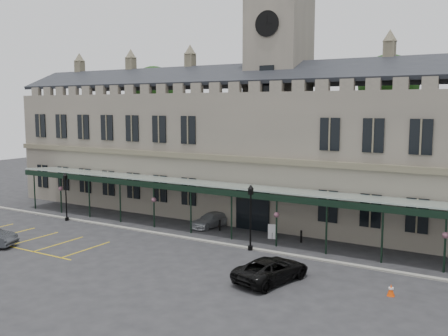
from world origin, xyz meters
The scene contains 16 objects.
ground centered at (0.00, 0.00, 0.00)m, with size 140.00×140.00×0.00m, color #252527.
station_building centered at (0.00, 15.91, 6.47)m, with size 60.00×10.36×17.30m.
clock_tower centered at (0.00, 16.00, 13.11)m, with size 5.60×5.60×24.80m.
canopy centered at (0.00, 7.46, 2.40)m, with size 50.00×4.10×4.30m.
kerb centered at (0.00, 5.50, 0.06)m, with size 60.00×0.40×0.12m, color gray.
parking_markings centered at (-14.00, -1.50, 0.00)m, with size 16.00×6.00×0.01m, color gold, non-canonical shape.
tree_behind_left centered at (-22.00, 25.00, 12.81)m, with size 6.00×6.00×16.00m.
tree_behind_mid centered at (8.00, 25.00, 12.81)m, with size 6.00×6.00×16.00m.
lamp_post_left centered at (-16.80, 5.03, 2.74)m, with size 0.44×0.44×4.61m.
lamp_post_mid centered at (2.74, 5.29, 2.97)m, with size 0.47×0.47×5.01m.
traffic_cone centered at (13.94, 1.27, 0.34)m, with size 0.43×0.43×0.69m.
sign_board centered at (2.80, 9.03, 0.59)m, with size 0.70×0.24×1.22m.
bollard_left centered at (-2.26, 9.07, 0.49)m, with size 0.18×0.18×0.99m, color black.
bollard_right centered at (5.24, 9.23, 0.49)m, with size 0.17×0.17×0.98m, color black.
car_taxi centered at (-3.70, 10.00, 0.63)m, with size 1.75×4.31×1.25m, color #A7AAAF.
car_van centered at (7.00, -0.01, 0.75)m, with size 2.48×5.37×1.49m, color black.
Camera 1 is at (19.73, -27.21, 10.81)m, focal length 40.00 mm.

